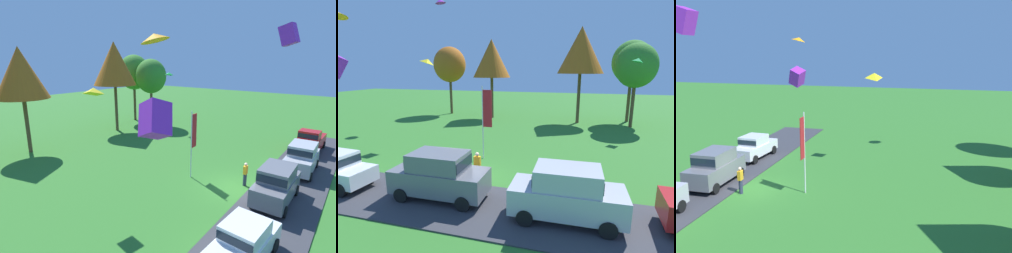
# 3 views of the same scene
# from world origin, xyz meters

# --- Properties ---
(ground_plane) EXTENTS (120.00, 120.00, 0.00)m
(ground_plane) POSITION_xyz_m (0.00, 0.00, 0.00)
(ground_plane) COLOR #337528
(pavement_strip) EXTENTS (36.00, 4.40, 0.06)m
(pavement_strip) POSITION_xyz_m (0.00, -2.99, 0.03)
(pavement_strip) COLOR #38383D
(pavement_strip) RESTS_ON ground
(car_sedan_mid_row) EXTENTS (4.51, 2.20, 1.84)m
(car_sedan_mid_row) POSITION_xyz_m (-6.37, -2.95, 1.04)
(car_sedan_mid_row) COLOR white
(car_sedan_mid_row) RESTS_ON ground
(car_suv_far_end) EXTENTS (4.61, 2.07, 2.28)m
(car_suv_far_end) POSITION_xyz_m (-0.24, -2.64, 1.30)
(car_suv_far_end) COLOR slate
(car_suv_far_end) RESTS_ON ground
(person_on_lawn) EXTENTS (0.36, 0.24, 1.71)m
(person_on_lawn) POSITION_xyz_m (0.75, -0.30, 0.88)
(person_on_lawn) COLOR #2D334C
(person_on_lawn) RESTS_ON ground
(flag_banner) EXTENTS (0.71, 0.08, 5.09)m
(flag_banner) POSITION_xyz_m (-0.10, 3.52, 3.23)
(flag_banner) COLOR silver
(flag_banner) RESTS_ON ground
(kite_delta_trailing_tail) EXTENTS (1.47, 1.48, 0.52)m
(kite_delta_trailing_tail) POSITION_xyz_m (-8.27, 0.31, 9.42)
(kite_delta_trailing_tail) COLOR orange
(kite_diamond_topmost) EXTENTS (1.30, 1.32, 0.62)m
(kite_diamond_topmost) POSITION_xyz_m (-6.31, 6.71, 6.85)
(kite_diamond_topmost) COLOR yellow
(kite_box_over_trees) EXTENTS (0.99, 1.32, 1.51)m
(kite_box_over_trees) POSITION_xyz_m (3.14, -1.66, 10.26)
(kite_box_over_trees) COLOR purple
(kite_box_high_left) EXTENTS (1.51, 1.49, 1.75)m
(kite_box_high_left) POSITION_xyz_m (-8.73, -0.06, 6.43)
(kite_box_high_left) COLOR purple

